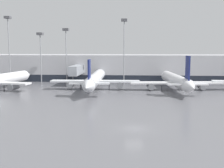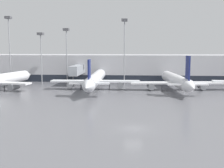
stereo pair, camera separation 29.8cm
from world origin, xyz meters
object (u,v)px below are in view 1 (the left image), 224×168
Objects in this scene: parked_jet_0 at (95,79)px; apron_light_mast_1 at (8,32)px; apron_light_mast_0 at (124,34)px; apron_light_mast_3 at (40,43)px; apron_light_mast_2 at (66,40)px; parked_jet_5 at (176,81)px.

parked_jet_0 is 34.65m from apron_light_mast_1.
parked_jet_0 is at bearing -122.85° from apron_light_mast_0.
parked_jet_0 is 24.09m from apron_light_mast_3.
apron_light_mast_2 is (-18.59, 1.69, -1.80)m from apron_light_mast_0.
apron_light_mast_0 is 36.94m from apron_light_mast_1.
apron_light_mast_0 is at bearing 47.54° from parked_jet_5.
apron_light_mast_2 is (-33.11, 12.73, 11.39)m from parked_jet_5.
parked_jet_0 is at bearing -31.02° from apron_light_mast_3.
parked_jet_5 is at bearing -89.70° from parked_jet_0.
apron_light_mast_0 is 0.95× the size of apron_light_mast_1.
parked_jet_5 is at bearing -37.24° from apron_light_mast_0.
apron_light_mast_0 is 18.75m from apron_light_mast_2.
parked_jet_0 is at bearing 86.44° from parked_jet_5.
apron_light_mast_2 is 8.04m from apron_light_mast_3.
apron_light_mast_2 is at bearing 3.40° from apron_light_mast_1.
apron_light_mast_3 is (-18.75, 11.28, 10.07)m from parked_jet_0.
apron_light_mast_1 is at bearing 174.64° from apron_light_mast_3.
apron_light_mast_0 is (7.54, 11.67, 12.87)m from parked_jet_0.
apron_light_mast_3 reaches higher than parked_jet_0.
apron_light_mast_2 is at bearing 174.80° from apron_light_mast_0.
apron_light_mast_1 is at bearing -176.60° from apron_light_mast_2.
apron_light_mast_3 reaches higher than parked_jet_5.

